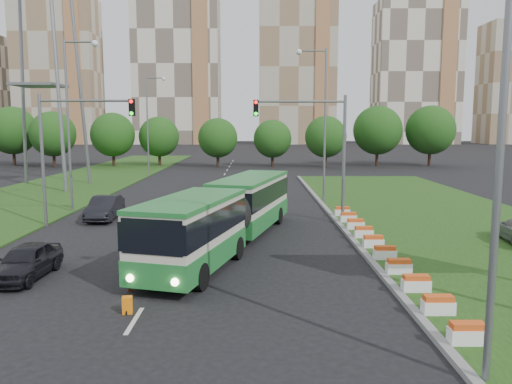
{
  "coord_description": "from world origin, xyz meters",
  "views": [
    {
      "loc": [
        0.82,
        -21.12,
        6.13
      ],
      "look_at": [
        0.89,
        5.36,
        2.6
      ],
      "focal_mm": 35.0,
      "sensor_mm": 36.0,
      "label": 1
    }
  ],
  "objects_px": {
    "pedestrian": "(132,267)",
    "articulated_bus": "(225,213)",
    "car_left_near": "(26,261)",
    "traffic_mast_left": "(68,139)",
    "car_left_far": "(105,208)",
    "traffic_mast_median": "(318,138)",
    "shopping_trolley": "(127,305)"
  },
  "relations": [
    {
      "from": "pedestrian",
      "to": "articulated_bus",
      "type": "bearing_deg",
      "value": -10.26
    },
    {
      "from": "car_left_near",
      "to": "pedestrian",
      "type": "bearing_deg",
      "value": -15.83
    },
    {
      "from": "traffic_mast_left",
      "to": "car_left_far",
      "type": "distance_m",
      "value": 5.29
    },
    {
      "from": "traffic_mast_median",
      "to": "shopping_trolley",
      "type": "distance_m",
      "value": 18.12
    },
    {
      "from": "articulated_bus",
      "to": "pedestrian",
      "type": "height_order",
      "value": "articulated_bus"
    },
    {
      "from": "articulated_bus",
      "to": "pedestrian",
      "type": "xyz_separation_m",
      "value": [
        -3.05,
        -6.9,
        -0.8
      ]
    },
    {
      "from": "car_left_near",
      "to": "pedestrian",
      "type": "relative_size",
      "value": 2.31
    },
    {
      "from": "pedestrian",
      "to": "shopping_trolley",
      "type": "relative_size",
      "value": 3.14
    },
    {
      "from": "articulated_bus",
      "to": "pedestrian",
      "type": "relative_size",
      "value": 9.45
    },
    {
      "from": "traffic_mast_median",
      "to": "car_left_far",
      "type": "relative_size",
      "value": 1.72
    },
    {
      "from": "pedestrian",
      "to": "car_left_far",
      "type": "bearing_deg",
      "value": 33.85
    },
    {
      "from": "car_left_far",
      "to": "shopping_trolley",
      "type": "distance_m",
      "value": 17.61
    },
    {
      "from": "articulated_bus",
      "to": "car_left_near",
      "type": "xyz_separation_m",
      "value": [
        -7.7,
        -5.41,
        -0.99
      ]
    },
    {
      "from": "traffic_mast_left",
      "to": "pedestrian",
      "type": "distance_m",
      "value": 14.42
    },
    {
      "from": "traffic_mast_median",
      "to": "shopping_trolley",
      "type": "height_order",
      "value": "traffic_mast_median"
    },
    {
      "from": "traffic_mast_median",
      "to": "car_left_far",
      "type": "bearing_deg",
      "value": 174.68
    },
    {
      "from": "traffic_mast_median",
      "to": "articulated_bus",
      "type": "relative_size",
      "value": 0.48
    },
    {
      "from": "car_left_near",
      "to": "pedestrian",
      "type": "height_order",
      "value": "pedestrian"
    },
    {
      "from": "articulated_bus",
      "to": "car_left_far",
      "type": "relative_size",
      "value": 3.62
    },
    {
      "from": "car_left_far",
      "to": "pedestrian",
      "type": "xyz_separation_m",
      "value": [
        5.28,
        -14.3,
        0.12
      ]
    },
    {
      "from": "articulated_bus",
      "to": "car_left_far",
      "type": "height_order",
      "value": "articulated_bus"
    },
    {
      "from": "articulated_bus",
      "to": "car_left_near",
      "type": "relative_size",
      "value": 4.08
    },
    {
      "from": "traffic_mast_left",
      "to": "traffic_mast_median",
      "type": "bearing_deg",
      "value": 3.77
    },
    {
      "from": "traffic_mast_median",
      "to": "pedestrian",
      "type": "bearing_deg",
      "value": -123.3
    },
    {
      "from": "car_left_near",
      "to": "car_left_far",
      "type": "relative_size",
      "value": 0.89
    },
    {
      "from": "pedestrian",
      "to": "shopping_trolley",
      "type": "bearing_deg",
      "value": -156.84
    },
    {
      "from": "car_left_near",
      "to": "car_left_far",
      "type": "bearing_deg",
      "value": 94.82
    },
    {
      "from": "articulated_bus",
      "to": "shopping_trolley",
      "type": "height_order",
      "value": "articulated_bus"
    },
    {
      "from": "articulated_bus",
      "to": "shopping_trolley",
      "type": "xyz_separation_m",
      "value": [
        -2.65,
        -9.26,
        -1.41
      ]
    },
    {
      "from": "traffic_mast_median",
      "to": "car_left_near",
      "type": "distance_m",
      "value": 18.12
    },
    {
      "from": "traffic_mast_left",
      "to": "car_left_far",
      "type": "relative_size",
      "value": 1.72
    },
    {
      "from": "car_left_near",
      "to": "car_left_far",
      "type": "distance_m",
      "value": 12.82
    }
  ]
}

